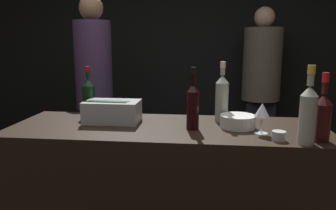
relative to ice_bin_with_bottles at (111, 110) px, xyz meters
The scene contains 13 objects.
wall_back_chalkboard 2.17m from the ice_bin_with_bottles, 80.48° to the left, with size 6.40×0.06×2.80m.
bar_counter 0.67m from the ice_bin_with_bottles, 10.89° to the right, with size 1.82×0.63×0.98m.
ice_bin_with_bottles is the anchor object (origin of this frame).
bowl_white 0.76m from the ice_bin_with_bottles, ahead, with size 0.20×0.20×0.07m.
wine_glass 0.88m from the ice_bin_with_bottles, 10.77° to the right, with size 0.08×0.08×0.17m.
candle_votive 0.98m from the ice_bin_with_bottles, 16.57° to the right, with size 0.07×0.07×0.05m.
white_wine_bottle 0.68m from the ice_bin_with_bottles, ahead, with size 0.08×0.08×0.37m.
red_wine_bottle_tall 1.17m from the ice_bin_with_bottles, 13.13° to the right, with size 0.08×0.08×0.34m.
red_wine_bottle_black_foil 0.52m from the ice_bin_with_bottles, 12.66° to the right, with size 0.07×0.07×0.35m.
rose_wine_bottle 1.10m from the ice_bin_with_bottles, 17.03° to the right, with size 0.08×0.08×0.38m.
red_wine_bottle_burgundy 0.24m from the ice_bin_with_bottles, 143.73° to the left, with size 0.08×0.08×0.33m.
person_in_hoodie 2.05m from the ice_bin_with_bottles, 55.29° to the left, with size 0.40×0.40×1.82m.
person_blond_tee 1.06m from the ice_bin_with_bottles, 114.17° to the left, with size 0.33×0.33×1.85m.
Camera 1 is at (0.21, -1.51, 1.46)m, focal length 35.00 mm.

